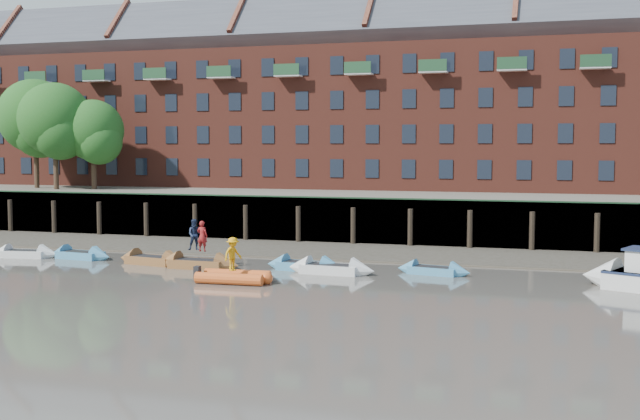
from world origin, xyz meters
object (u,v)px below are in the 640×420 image
at_px(motor_launch, 639,276).
at_px(person_rower_a, 202,236).
at_px(rowboat_6, 433,270).
at_px(rowboat_3, 198,264).
at_px(rowboat_5, 331,269).
at_px(rowboat_1, 80,255).
at_px(rib_tender, 236,277).
at_px(rowboat_4, 305,266).
at_px(person_rower_b, 195,235).
at_px(person_rib_crew, 233,254).
at_px(rowboat_2, 152,260).
at_px(rowboat_0, 25,254).

height_order(motor_launch, person_rower_a, person_rower_a).
relative_size(rowboat_6, person_rower_a, 2.44).
distance_m(rowboat_3, motor_launch, 23.11).
bearing_deg(rowboat_5, person_rower_a, -173.77).
xyz_separation_m(rowboat_1, rowboat_5, (16.18, -1.10, 0.02)).
distance_m(rowboat_5, rib_tender, 5.60).
height_order(rowboat_3, rowboat_4, rowboat_3).
bearing_deg(person_rower_b, rowboat_3, -66.72).
xyz_separation_m(rowboat_5, motor_launch, (15.45, -0.49, 0.41)).
bearing_deg(rowboat_4, rowboat_5, -14.90).
xyz_separation_m(motor_launch, person_rib_crew, (-19.35, -3.75, 0.81)).
bearing_deg(rib_tender, person_rib_crew, -146.20).
height_order(rowboat_3, person_rower_b, person_rower_b).
relative_size(rowboat_2, rib_tender, 1.25).
bearing_deg(rowboat_6, rowboat_1, -168.81).
distance_m(motor_launch, person_rower_b, 23.46).
bearing_deg(rowboat_5, rowboat_1, 179.71).
height_order(rowboat_5, motor_launch, motor_launch).
distance_m(rowboat_2, person_rower_a, 3.92).
xyz_separation_m(rowboat_2, person_rower_a, (3.52, -0.66, 1.59)).
height_order(rowboat_0, person_rower_b, person_rower_b).
bearing_deg(rowboat_2, rowboat_4, 12.75).
bearing_deg(rib_tender, rowboat_0, 161.54).
xyz_separation_m(rowboat_0, motor_launch, (35.26, -1.14, 0.43)).
distance_m(rowboat_2, rib_tender, 8.41).
bearing_deg(rowboat_4, rowboat_0, -172.60).
distance_m(motor_launch, person_rower_a, 22.86).
xyz_separation_m(rowboat_2, rib_tender, (7.13, -4.46, 0.05)).
relative_size(rowboat_2, rowboat_5, 0.97).
distance_m(rowboat_5, motor_launch, 15.46).
relative_size(rowboat_4, motor_launch, 0.72).
bearing_deg(rowboat_1, rowboat_2, -0.40).
height_order(rowboat_2, rowboat_4, rowboat_2).
bearing_deg(rowboat_3, rowboat_4, 10.76).
bearing_deg(person_rib_crew, rowboat_0, 97.28).
relative_size(rowboat_3, person_rower_a, 2.88).
distance_m(rowboat_4, rib_tender, 5.26).
height_order(rowboat_0, rib_tender, rowboat_0).
bearing_deg(rib_tender, person_rower_b, 133.66).
relative_size(person_rower_a, person_rower_b, 0.98).
height_order(rowboat_6, motor_launch, motor_launch).
distance_m(rowboat_5, rowboat_6, 5.51).
bearing_deg(rowboat_6, rowboat_4, -164.23).
distance_m(rowboat_6, rib_tender, 10.63).
height_order(rowboat_0, motor_launch, motor_launch).
height_order(rowboat_3, rib_tender, rowboat_3).
xyz_separation_m(rowboat_5, person_rib_crew, (-3.90, -4.24, 1.21)).
bearing_deg(rowboat_4, person_rower_a, -162.43).
xyz_separation_m(rowboat_3, rib_tender, (3.89, -3.84, 0.04)).
distance_m(motor_launch, person_rib_crew, 19.72).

